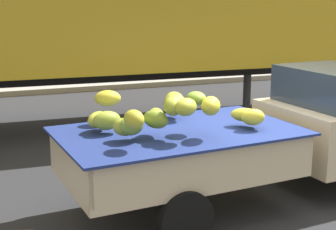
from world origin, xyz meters
TOP-DOWN VIEW (x-y plane):
  - ground at (0.00, 0.00)m, footprint 220.00×220.00m
  - curb_strip at (0.00, 9.27)m, footprint 80.00×0.80m
  - pickup_truck at (0.89, 0.29)m, footprint 5.27×2.15m
  - semi_trailer at (-0.87, 4.87)m, footprint 12.08×3.00m

SIDE VIEW (x-z plane):
  - ground at x=0.00m, z-range 0.00..0.00m
  - curb_strip at x=0.00m, z-range 0.00..0.16m
  - pickup_truck at x=0.89m, z-range 0.04..1.74m
  - semi_trailer at x=-0.87m, z-range 0.57..4.52m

